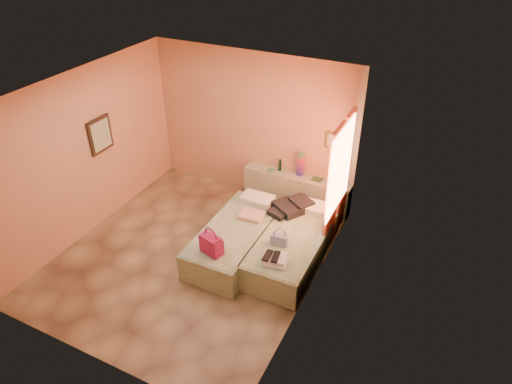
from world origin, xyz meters
TOP-DOWN VIEW (x-y plane):
  - ground at (0.00, 0.00)m, footprint 4.50×4.50m
  - room_walls at (0.21, 0.57)m, footprint 4.02×4.51m
  - headboard_ledge at (0.98, 2.10)m, footprint 2.05×0.30m
  - bed_left at (0.60, 0.40)m, footprint 0.92×2.01m
  - bed_right at (1.50, 0.60)m, footprint 0.92×2.01m
  - water_bottle at (0.60, 2.16)m, footprint 0.07×0.07m
  - rainbow_box at (1.01, 2.16)m, footprint 0.12×0.12m
  - small_dish at (0.47, 2.04)m, footprint 0.16×0.16m
  - green_book at (1.36, 2.13)m, footprint 0.20×0.15m
  - flower_vase at (1.73, 2.03)m, footprint 0.20×0.20m
  - magenta_handbag at (0.57, -0.30)m, footprint 0.38×0.27m
  - khaki_garment at (0.70, 0.76)m, footprint 0.40×0.33m
  - clothes_pile at (1.22, 1.19)m, footprint 0.71×0.71m
  - blue_handbag at (1.40, 0.32)m, footprint 0.28×0.15m
  - towel_stack at (1.52, -0.09)m, footprint 0.39×0.34m
  - sandal_pair at (1.46, -0.12)m, footprint 0.21×0.27m

SIDE VIEW (x-z plane):
  - ground at x=0.00m, z-range 0.00..0.00m
  - bed_left at x=0.60m, z-range 0.00..0.50m
  - bed_right at x=1.50m, z-range 0.00..0.50m
  - headboard_ledge at x=0.98m, z-range 0.00..0.65m
  - khaki_garment at x=0.70m, z-range 0.50..0.57m
  - towel_stack at x=1.52m, z-range 0.50..0.60m
  - clothes_pile at x=1.22m, z-range 0.50..0.66m
  - blue_handbag at x=1.40m, z-range 0.50..0.67m
  - sandal_pair at x=1.46m, z-range 0.60..0.63m
  - magenta_handbag at x=0.57m, z-range 0.50..0.82m
  - green_book at x=1.36m, z-range 0.65..0.68m
  - small_dish at x=0.47m, z-range 0.65..0.68m
  - water_bottle at x=0.60m, z-range 0.65..0.87m
  - flower_vase at x=1.73m, z-range 0.65..0.89m
  - rainbow_box at x=1.01m, z-range 0.65..1.10m
  - room_walls at x=0.21m, z-range 0.38..3.19m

